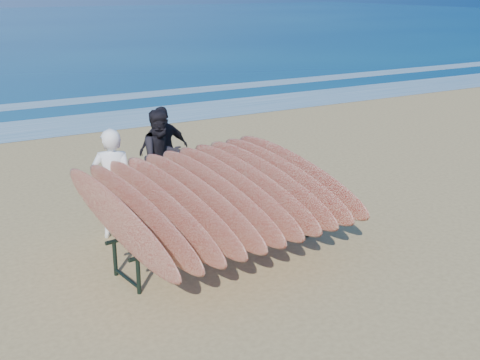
{
  "coord_description": "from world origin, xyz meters",
  "views": [
    {
      "loc": [
        -4.26,
        -6.71,
        3.78
      ],
      "look_at": [
        0.0,
        0.8,
        0.95
      ],
      "focal_mm": 45.0,
      "sensor_mm": 36.0,
      "label": 1
    }
  ],
  "objects": [
    {
      "name": "person_dark_a",
      "position": [
        -0.44,
        2.82,
        0.86
      ],
      "size": [
        0.92,
        0.76,
        1.72
      ],
      "primitive_type": "imported",
      "rotation": [
        0.0,
        0.0,
        0.14
      ],
      "color": "black",
      "rests_on": "ground"
    },
    {
      "name": "person_white",
      "position": [
        -1.66,
        1.81,
        0.87
      ],
      "size": [
        0.75,
        0.64,
        1.74
      ],
      "primitive_type": "imported",
      "rotation": [
        0.0,
        0.0,
        2.72
      ],
      "color": "white",
      "rests_on": "ground"
    },
    {
      "name": "ground",
      "position": [
        0.0,
        0.0,
        0.0
      ],
      "size": [
        120.0,
        120.0,
        0.0
      ],
      "primitive_type": "plane",
      "color": "tan",
      "rests_on": "ground"
    },
    {
      "name": "person_dark_b",
      "position": [
        -0.13,
        3.46,
        0.82
      ],
      "size": [
        0.96,
        0.42,
        1.63
      ],
      "primitive_type": "imported",
      "rotation": [
        0.0,
        0.0,
        3.12
      ],
      "color": "black",
      "rests_on": "ground"
    },
    {
      "name": "foam_near",
      "position": [
        0.0,
        10.0,
        0.01
      ],
      "size": [
        160.0,
        160.0,
        0.0
      ],
      "primitive_type": "plane",
      "color": "white",
      "rests_on": "ground"
    },
    {
      "name": "foam_far",
      "position": [
        0.0,
        13.5,
        0.01
      ],
      "size": [
        160.0,
        160.0,
        0.0
      ],
      "primitive_type": "plane",
      "color": "white",
      "rests_on": "ground"
    },
    {
      "name": "surfboard_rack",
      "position": [
        -0.58,
        0.42,
        0.92
      ],
      "size": [
        3.58,
        3.5,
        1.5
      ],
      "rotation": [
        0.0,
        0.0,
        0.14
      ],
      "color": "black",
      "rests_on": "ground"
    }
  ]
}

